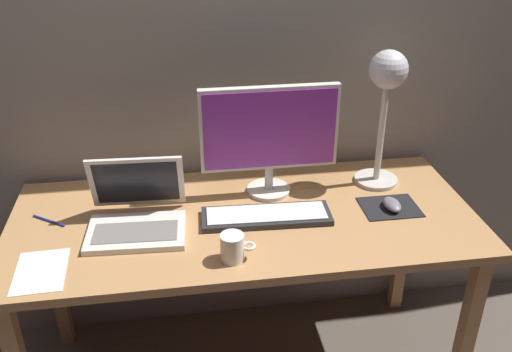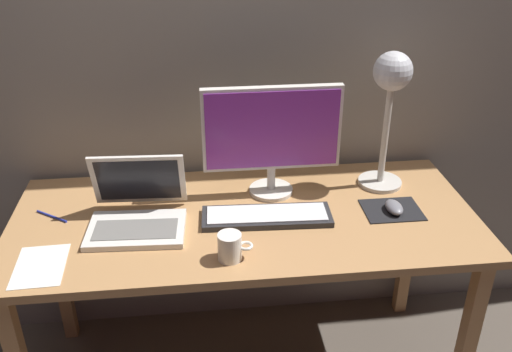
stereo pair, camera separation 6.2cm
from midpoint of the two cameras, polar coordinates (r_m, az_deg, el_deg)
name	(u,v)px [view 2 (the right image)]	position (r m, az deg, el deg)	size (l,w,h in m)	color
back_wall	(233,25)	(2.08, -1.49, 15.14)	(4.80, 0.06, 2.60)	gray
desk	(245,235)	(1.97, -0.23, -6.05)	(1.60, 0.70, 0.74)	tan
monitor	(272,134)	(1.96, 2.55, 4.32)	(0.49, 0.16, 0.41)	silver
keyboard_main	(267,216)	(1.90, 2.05, -4.13)	(0.45, 0.16, 0.03)	#28282B
laptop	(137,205)	(1.90, -11.11, -2.99)	(0.33, 0.30, 0.23)	silver
desk_lamp	(391,90)	(2.03, 14.47, 8.47)	(0.16, 0.16, 0.51)	beige
mousepad	(392,210)	(2.02, 14.59, -3.39)	(0.20, 0.16, 0.00)	black
mouse	(394,207)	(2.00, 14.81, -3.12)	(0.06, 0.10, 0.03)	slate
coffee_mug	(230,247)	(1.70, -1.58, -7.27)	(0.11, 0.07, 0.09)	white
paper_sheet_by_keyboard	(40,266)	(1.80, -20.27, -8.64)	(0.15, 0.21, 0.00)	white
pen	(52,216)	(2.03, -19.34, -3.92)	(0.01, 0.01, 0.14)	#2633A5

